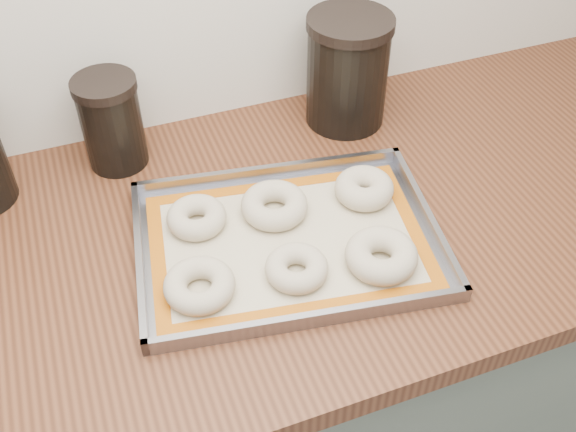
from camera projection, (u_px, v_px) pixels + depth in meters
name	position (u px, v px, depth m)	size (l,w,h in m)	color
cabinet	(224.00, 402.00, 1.37)	(3.00, 0.65, 0.86)	#576358
countertop	(205.00, 250.00, 1.06)	(3.06, 0.68, 0.04)	#5B301B
baking_tray	(288.00, 241.00, 1.04)	(0.51, 0.40, 0.03)	gray
baking_mat	(288.00, 242.00, 1.04)	(0.46, 0.35, 0.00)	#C6B793
bagel_front_left	(199.00, 285.00, 0.95)	(0.10, 0.10, 0.03)	#C1B196
bagel_front_mid	(297.00, 268.00, 0.98)	(0.09, 0.09, 0.03)	#C1B196
bagel_front_right	(381.00, 255.00, 0.99)	(0.11, 0.11, 0.04)	#C1B196
bagel_back_left	(197.00, 217.00, 1.05)	(0.09, 0.09, 0.03)	#C1B196
bagel_back_mid	(274.00, 205.00, 1.07)	(0.11, 0.11, 0.04)	#C1B196
bagel_back_right	(364.00, 188.00, 1.10)	(0.10, 0.10, 0.04)	#C1B196
canister_mid	(112.00, 122.00, 1.13)	(0.11, 0.11, 0.16)	black
canister_right	(347.00, 71.00, 1.21)	(0.15, 0.15, 0.21)	black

